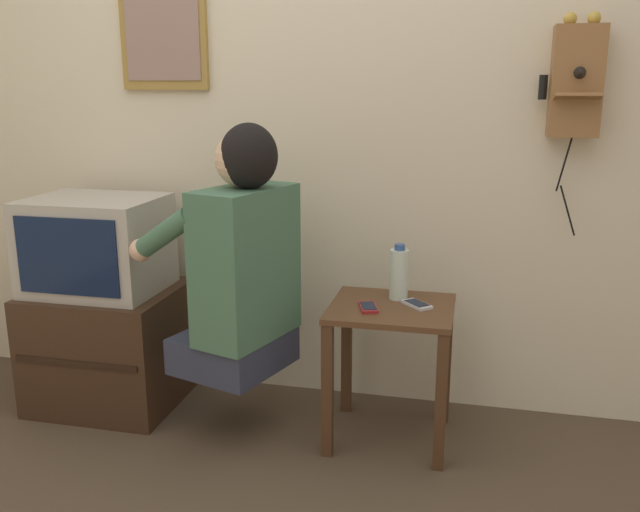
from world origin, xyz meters
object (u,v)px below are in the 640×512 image
(framed_picture, at_px, (163,22))
(wall_phone_antique, at_px, (576,81))
(person, at_px, (241,261))
(water_bottle, at_px, (399,274))
(television, at_px, (97,245))
(cell_phone_held, at_px, (368,307))
(cell_phone_spare, at_px, (417,304))

(framed_picture, bearing_deg, wall_phone_antique, -1.50)
(wall_phone_antique, bearing_deg, person, -160.70)
(person, distance_m, water_bottle, 0.61)
(person, distance_m, framed_picture, 1.11)
(person, height_order, television, person)
(cell_phone_held, bearing_deg, wall_phone_antique, 9.44)
(framed_picture, xyz_separation_m, water_bottle, (1.05, -0.25, -0.96))
(person, xyz_separation_m, cell_phone_held, (0.48, 0.06, -0.17))
(person, distance_m, television, 0.71)
(cell_phone_spare, bearing_deg, water_bottle, 94.01)
(television, relative_size, wall_phone_antique, 0.65)
(person, relative_size, water_bottle, 4.35)
(television, height_order, water_bottle, television)
(cell_phone_held, bearing_deg, framed_picture, 140.35)
(wall_phone_antique, xyz_separation_m, cell_phone_spare, (-0.53, -0.28, -0.82))
(person, relative_size, television, 1.78)
(person, height_order, framed_picture, framed_picture)
(person, bearing_deg, cell_phone_held, -64.92)
(television, xyz_separation_m, water_bottle, (1.26, 0.05, -0.06))
(person, xyz_separation_m, wall_phone_antique, (1.18, 0.41, 0.65))
(water_bottle, bearing_deg, cell_phone_spare, -43.28)
(television, distance_m, water_bottle, 1.27)
(cell_phone_spare, height_order, water_bottle, water_bottle)
(wall_phone_antique, distance_m, water_bottle, 0.97)
(television, bearing_deg, cell_phone_spare, -0.93)
(wall_phone_antique, xyz_separation_m, framed_picture, (-1.66, 0.04, 0.24))
(cell_phone_held, height_order, cell_phone_spare, same)
(framed_picture, relative_size, water_bottle, 2.53)
(television, relative_size, cell_phone_spare, 4.03)
(television, bearing_deg, person, -12.75)
(cell_phone_held, bearing_deg, cell_phone_spare, 6.03)
(wall_phone_antique, bearing_deg, television, -172.19)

